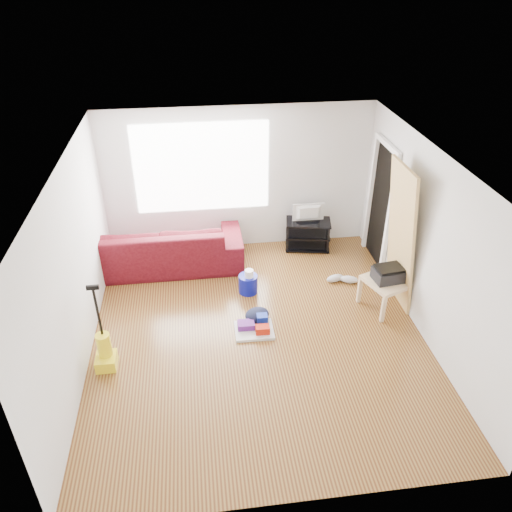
{
  "coord_description": "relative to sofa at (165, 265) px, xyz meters",
  "views": [
    {
      "loc": [
        -0.71,
        -5.28,
        4.57
      ],
      "look_at": [
        0.05,
        0.6,
        0.9
      ],
      "focal_mm": 35.0,
      "sensor_mm": 36.0,
      "label": 1
    }
  ],
  "objects": [
    {
      "name": "side_table",
      "position": [
        3.28,
        -1.56,
        0.4
      ],
      "size": [
        0.76,
        0.76,
        0.48
      ],
      "rotation": [
        0.0,
        0.0,
        0.37
      ],
      "color": "#CDAC8C",
      "rests_on": "ground"
    },
    {
      "name": "sneakers",
      "position": [
        2.84,
        -0.87,
        0.06
      ],
      "size": [
        0.53,
        0.27,
        0.12
      ],
      "rotation": [
        0.0,
        0.0,
        -0.18
      ],
      "color": "#B8B9C3",
      "rests_on": "ground"
    },
    {
      "name": "sofa",
      "position": [
        0.0,
        0.0,
        0.0
      ],
      "size": [
        2.62,
        1.02,
        0.76
      ],
      "primitive_type": "imported",
      "rotation": [
        0.0,
        0.0,
        3.14
      ],
      "color": "#38030C",
      "rests_on": "ground"
    },
    {
      "name": "door_panel",
      "position": [
        3.46,
        -1.38,
        0.0
      ],
      "size": [
        0.27,
        0.87,
        2.16
      ],
      "primitive_type": "cube",
      "rotation": [
        0.0,
        -0.1,
        0.0
      ],
      "color": "tan",
      "rests_on": "ground"
    },
    {
      "name": "backpack",
      "position": [
        1.36,
        -1.65,
        0.0
      ],
      "size": [
        0.43,
        0.39,
        0.2
      ],
      "primitive_type": "ellipsoid",
      "rotation": [
        0.0,
        0.0,
        0.34
      ],
      "color": "black",
      "rests_on": "ground"
    },
    {
      "name": "room",
      "position": [
        1.4,
        -1.8,
        1.25
      ],
      "size": [
        4.51,
        5.01,
        2.51
      ],
      "color": "#502A14",
      "rests_on": "ground"
    },
    {
      "name": "printer",
      "position": [
        3.28,
        -1.56,
        0.58
      ],
      "size": [
        0.46,
        0.37,
        0.22
      ],
      "rotation": [
        0.0,
        0.0,
        0.13
      ],
      "color": "black",
      "rests_on": "side_table"
    },
    {
      "name": "tv",
      "position": [
        2.51,
        0.27,
        0.69
      ],
      "size": [
        0.55,
        0.07,
        0.32
      ],
      "primitive_type": "imported",
      "rotation": [
        0.0,
        0.0,
        3.14
      ],
      "color": "black",
      "rests_on": "tv_stand"
    },
    {
      "name": "tv_stand",
      "position": [
        2.51,
        0.27,
        0.27
      ],
      "size": [
        0.83,
        0.57,
        0.53
      ],
      "rotation": [
        0.0,
        0.0,
        -0.18
      ],
      "color": "black",
      "rests_on": "ground"
    },
    {
      "name": "cleaning_tray",
      "position": [
        1.3,
        -1.88,
        0.06
      ],
      "size": [
        0.54,
        0.44,
        0.19
      ],
      "rotation": [
        0.0,
        0.0,
        -0.02
      ],
      "color": "silver",
      "rests_on": "ground"
    },
    {
      "name": "bucket",
      "position": [
        1.31,
        -0.93,
        0.0
      ],
      "size": [
        0.32,
        0.32,
        0.29
      ],
      "primitive_type": "cylinder",
      "rotation": [
        0.0,
        0.0,
        0.08
      ],
      "color": "#091091",
      "rests_on": "ground"
    },
    {
      "name": "toilet_paper",
      "position": [
        1.33,
        -0.96,
        0.21
      ],
      "size": [
        0.13,
        0.13,
        0.12
      ],
      "primitive_type": "cylinder",
      "color": "white",
      "rests_on": "bucket"
    },
    {
      "name": "vacuum",
      "position": [
        -0.67,
        -2.29,
        0.22
      ],
      "size": [
        0.25,
        0.29,
        1.21
      ],
      "rotation": [
        0.0,
        0.0,
        0.0
      ],
      "color": "yellow",
      "rests_on": "ground"
    }
  ]
}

